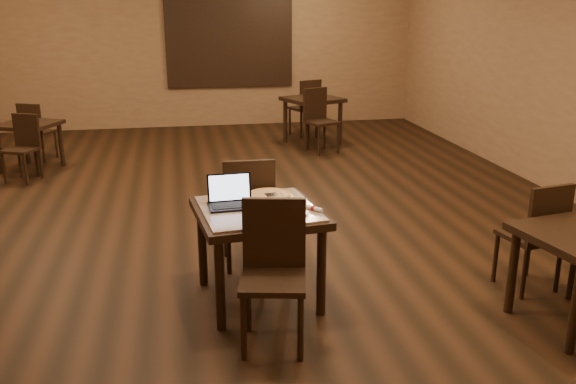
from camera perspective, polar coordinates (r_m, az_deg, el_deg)
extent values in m
plane|color=black|center=(7.01, -5.44, -1.52)|extent=(10.00, 10.00, 0.00)
cube|color=#96724C|center=(11.65, -8.02, 13.45)|extent=(8.00, 0.02, 3.00)
cube|color=#96724C|center=(1.86, 7.83, -6.70)|extent=(8.00, 0.02, 3.00)
cube|color=#96724C|center=(8.06, 24.34, 10.46)|extent=(0.02, 10.00, 3.00)
cube|color=#286394|center=(11.65, -5.49, 13.78)|extent=(2.20, 0.04, 1.50)
cube|color=black|center=(11.62, -5.48, 13.78)|extent=(2.34, 0.02, 1.64)
cylinder|color=black|center=(4.36, -6.38, -8.57)|extent=(0.07, 0.07, 0.71)
cylinder|color=black|center=(5.05, -8.03, -4.93)|extent=(0.07, 0.07, 0.71)
cylinder|color=black|center=(4.55, 3.14, -7.38)|extent=(0.07, 0.07, 0.71)
cylinder|color=black|center=(5.21, 0.26, -4.05)|extent=(0.07, 0.07, 0.71)
cube|color=black|center=(4.64, -2.81, -1.98)|extent=(1.02, 1.02, 0.06)
cube|color=#18469F|center=(4.63, -2.82, -1.58)|extent=(0.93, 0.93, 0.02)
cylinder|color=black|center=(4.06, -4.19, -12.61)|extent=(0.04, 0.04, 0.46)
cylinder|color=black|center=(4.38, -3.73, -10.20)|extent=(0.04, 0.04, 0.46)
cylinder|color=black|center=(4.04, 1.18, -12.70)|extent=(0.04, 0.04, 0.46)
cylinder|color=black|center=(4.37, 1.20, -10.27)|extent=(0.04, 0.04, 0.46)
cube|color=black|center=(4.09, -1.41, -8.31)|extent=(0.51, 0.51, 0.04)
cube|color=black|center=(4.16, -1.31, -3.82)|extent=(0.43, 0.13, 0.49)
cylinder|color=black|center=(5.66, -2.06, -3.61)|extent=(0.04, 0.04, 0.47)
cylinder|color=black|center=(5.31, -1.52, -5.03)|extent=(0.04, 0.04, 0.47)
cylinder|color=black|center=(5.62, -5.85, -3.82)|extent=(0.04, 0.04, 0.47)
cylinder|color=black|center=(5.28, -5.57, -5.26)|extent=(0.04, 0.04, 0.47)
cube|color=black|center=(5.37, -3.80, -1.89)|extent=(0.44, 0.44, 0.04)
cube|color=black|center=(5.10, -3.63, 0.26)|extent=(0.44, 0.05, 0.50)
cube|color=black|center=(4.65, -5.35, -1.32)|extent=(0.35, 0.26, 0.02)
cube|color=black|center=(4.73, -5.52, 0.41)|extent=(0.34, 0.07, 0.23)
cube|color=silver|center=(4.72, -5.52, 0.43)|extent=(0.31, 0.06, 0.19)
cylinder|color=white|center=(4.49, 0.27, -1.95)|extent=(0.25, 0.25, 0.01)
cylinder|color=silver|center=(4.87, -1.81, -0.46)|extent=(0.39, 0.39, 0.01)
cylinder|color=beige|center=(4.86, -1.81, -0.32)|extent=(0.34, 0.34, 0.02)
torus|color=gold|center=(4.86, -1.81, -0.28)|extent=(0.35, 0.35, 0.02)
cube|color=silver|center=(4.85, -1.54, -0.26)|extent=(0.13, 0.24, 0.01)
cylinder|color=white|center=(4.56, 2.40, -1.53)|extent=(0.12, 0.14, 0.03)
cylinder|color=maroon|center=(4.56, 2.40, -1.53)|extent=(0.05, 0.04, 0.04)
cylinder|color=black|center=(9.72, 1.81, 6.09)|extent=(0.07, 0.07, 0.72)
cylinder|color=black|center=(10.25, -0.25, 6.69)|extent=(0.07, 0.07, 0.72)
cylinder|color=black|center=(10.09, 4.89, 6.45)|extent=(0.07, 0.07, 0.72)
cylinder|color=black|center=(10.61, 2.74, 7.03)|extent=(0.07, 0.07, 0.72)
cube|color=black|center=(10.10, 2.32, 8.65)|extent=(1.06, 1.06, 0.06)
cylinder|color=black|center=(9.31, 2.91, 4.74)|extent=(0.04, 0.04, 0.46)
cylinder|color=black|center=(9.60, 1.64, 5.14)|extent=(0.04, 0.04, 0.46)
cylinder|color=black|center=(9.52, 4.71, 4.99)|extent=(0.04, 0.04, 0.46)
cylinder|color=black|center=(9.81, 3.42, 5.38)|extent=(0.04, 0.04, 0.46)
cube|color=black|center=(9.51, 3.19, 6.54)|extent=(0.56, 0.56, 0.04)
cube|color=black|center=(9.62, 2.54, 8.27)|extent=(0.41, 0.20, 0.49)
cylinder|color=black|center=(11.07, 1.77, 6.78)|extent=(0.04, 0.04, 0.46)
cylinder|color=black|center=(10.78, 2.87, 6.47)|extent=(0.04, 0.04, 0.46)
cylinder|color=black|center=(10.87, 0.16, 6.59)|extent=(0.04, 0.04, 0.46)
cylinder|color=black|center=(10.57, 1.24, 6.28)|extent=(0.04, 0.04, 0.46)
cube|color=black|center=(10.78, 1.52, 7.84)|extent=(0.56, 0.56, 0.04)
cube|color=black|center=(10.58, 2.13, 9.10)|extent=(0.41, 0.20, 0.49)
cylinder|color=black|center=(9.19, -25.38, 3.47)|extent=(0.06, 0.06, 0.63)
cylinder|color=black|center=(9.63, -23.31, 4.30)|extent=(0.06, 0.06, 0.63)
cylinder|color=black|center=(8.85, -22.48, 3.35)|extent=(0.06, 0.06, 0.63)
cylinder|color=black|center=(9.30, -20.47, 4.21)|extent=(0.06, 0.06, 0.63)
cube|color=black|center=(9.18, -23.15, 5.82)|extent=(0.94, 0.94, 0.05)
cylinder|color=black|center=(8.69, -25.04, 2.00)|extent=(0.04, 0.04, 0.40)
cylinder|color=black|center=(8.93, -23.80, 2.54)|extent=(0.04, 0.04, 0.40)
cylinder|color=black|center=(8.50, -23.34, 1.90)|extent=(0.04, 0.04, 0.40)
cylinder|color=black|center=(8.74, -22.11, 2.45)|extent=(0.04, 0.04, 0.40)
cube|color=black|center=(8.67, -23.74, 3.62)|extent=(0.49, 0.49, 0.04)
cube|color=black|center=(8.75, -23.27, 5.36)|extent=(0.36, 0.19, 0.43)
cylinder|color=black|center=(9.85, -20.87, 4.15)|extent=(0.04, 0.04, 0.40)
cylinder|color=black|center=(9.60, -21.92, 3.71)|extent=(0.04, 0.04, 0.40)
cylinder|color=black|center=(10.04, -22.39, 4.21)|extent=(0.04, 0.04, 0.40)
cylinder|color=black|center=(9.78, -23.47, 3.77)|extent=(0.04, 0.04, 0.40)
cube|color=black|center=(9.77, -22.31, 5.21)|extent=(0.49, 0.49, 0.04)
cube|color=black|center=(9.60, -23.05, 6.34)|extent=(0.36, 0.19, 0.43)
cylinder|color=black|center=(4.49, 25.32, -9.75)|extent=(0.07, 0.07, 0.67)
cylinder|color=black|center=(4.88, 20.27, -6.95)|extent=(0.07, 0.07, 0.67)
cylinder|color=black|center=(5.28, 25.33, -5.73)|extent=(0.07, 0.07, 0.67)
cylinder|color=black|center=(5.61, 21.57, -5.26)|extent=(0.04, 0.04, 0.43)
cylinder|color=black|center=(5.39, 23.97, -6.50)|extent=(0.04, 0.04, 0.43)
cylinder|color=black|center=(5.40, 18.85, -5.85)|extent=(0.04, 0.04, 0.43)
cylinder|color=black|center=(5.17, 21.23, -7.18)|extent=(0.04, 0.04, 0.43)
cube|color=black|center=(5.31, 21.68, -3.87)|extent=(0.46, 0.46, 0.04)
cube|color=black|center=(5.10, 23.32, -1.94)|extent=(0.40, 0.11, 0.46)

